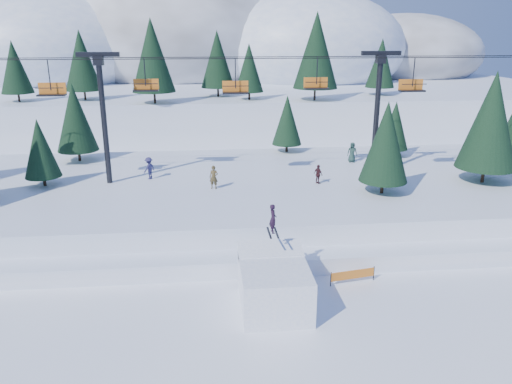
{
  "coord_description": "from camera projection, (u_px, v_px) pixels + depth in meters",
  "views": [
    {
      "loc": [
        -1.02,
        -21.9,
        14.25
      ],
      "look_at": [
        1.78,
        6.0,
        5.2
      ],
      "focal_mm": 35.0,
      "sensor_mm": 36.0,
      "label": 1
    }
  ],
  "objects": [
    {
      "name": "ground",
      "position": [
        233.0,
        327.0,
        25.21
      ],
      "size": [
        160.0,
        160.0,
        0.0
      ],
      "primitive_type": "plane",
      "color": "white",
      "rests_on": "ground"
    },
    {
      "name": "berm",
      "position": [
        226.0,
        251.0,
        32.62
      ],
      "size": [
        70.0,
        6.0,
        1.1
      ],
      "primitive_type": "cube",
      "color": "white",
      "rests_on": "ground"
    },
    {
      "name": "conifer_stand",
      "position": [
        262.0,
        126.0,
        40.57
      ],
      "size": [
        61.61,
        17.96,
        9.04
      ],
      "color": "black",
      "rests_on": "mid_shelf"
    },
    {
      "name": "distant_skiers",
      "position": [
        246.0,
        165.0,
        42.35
      ],
      "size": [
        19.51,
        7.76,
        1.88
      ],
      "color": "#36191C",
      "rests_on": "mid_shelf"
    },
    {
      "name": "mountain_ridge",
      "position": [
        182.0,
        58.0,
        91.22
      ],
      "size": [
        119.0,
        61.27,
        26.46
      ],
      "color": "white",
      "rests_on": "ground"
    },
    {
      "name": "mid_shelf",
      "position": [
        221.0,
        194.0,
        41.87
      ],
      "size": [
        70.0,
        22.0,
        2.5
      ],
      "primitive_type": "cube",
      "color": "white",
      "rests_on": "ground"
    },
    {
      "name": "jump_kicker",
      "position": [
        274.0,
        285.0,
        26.68
      ],
      "size": [
        3.61,
        4.92,
        5.37
      ],
      "color": "white",
      "rests_on": "ground"
    },
    {
      "name": "banner_far",
      "position": [
        403.0,
        254.0,
        32.18
      ],
      "size": [
        2.86,
        0.13,
        0.9
      ],
      "color": "black",
      "rests_on": "ground"
    },
    {
      "name": "banner_near",
      "position": [
        353.0,
        275.0,
        29.47
      ],
      "size": [
        2.81,
        0.56,
        0.9
      ],
      "color": "black",
      "rests_on": "ground"
    },
    {
      "name": "chairlift",
      "position": [
        229.0,
        97.0,
        39.52
      ],
      "size": [
        46.0,
        3.21,
        10.28
      ],
      "color": "black",
      "rests_on": "mid_shelf"
    }
  ]
}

